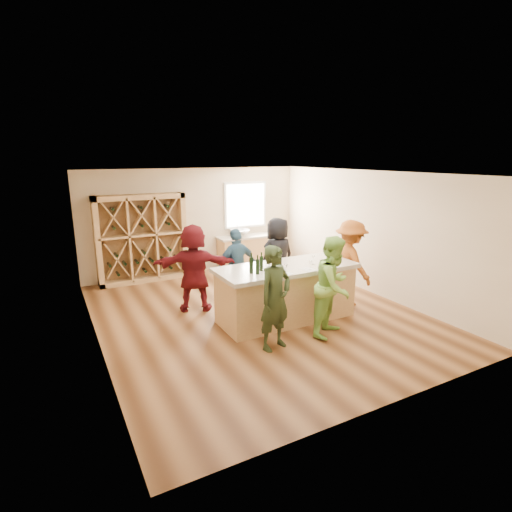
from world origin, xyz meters
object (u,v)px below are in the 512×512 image
person_near_left (275,298)px  person_far_left (194,268)px  wine_bottle_e (280,261)px  person_far_right (277,257)px  sink (240,233)px  wine_bottle_a (251,265)px  wine_bottle_d (278,264)px  person_far_mid (237,266)px  tasting_counter_base (286,295)px  wine_rack (142,239)px  wine_bottle_b (258,267)px  wine_bottle_c (261,263)px  person_server (350,263)px  person_near_right (334,286)px

person_near_left → person_far_left: 2.31m
wine_bottle_e → person_far_right: (0.81, 1.43, -0.34)m
sink → wine_bottle_a: size_ratio=1.84×
wine_bottle_d → person_near_left: (-0.47, -0.71, -0.35)m
wine_bottle_e → sink: bearing=74.7°
person_far_mid → person_far_left: bearing=-6.0°
tasting_counter_base → person_near_left: person_near_left is taller
wine_rack → wine_bottle_a: wine_rack is taller
tasting_counter_base → person_far_right: bearing=65.9°
wine_bottle_b → person_far_left: size_ratio=0.15×
wine_rack → person_near_left: (1.08, -4.71, -0.23)m
wine_bottle_e → person_far_left: size_ratio=0.17×
wine_rack → wine_bottle_a: 4.04m
wine_bottle_d → wine_bottle_e: (0.10, 0.10, 0.01)m
person_near_left → person_far_right: person_far_right is taller
tasting_counter_base → person_far_right: 1.46m
tasting_counter_base → wine_bottle_c: wine_bottle_c is taller
wine_bottle_a → person_far_mid: (0.38, 1.39, -0.41)m
wine_bottle_c → person_far_right: (1.16, 1.35, -0.32)m
person_near_left → person_far_mid: 2.24m
wine_bottle_c → wine_bottle_a: bearing=-165.7°
wine_bottle_a → wine_bottle_b: wine_bottle_a is taller
tasting_counter_base → person_far_left: bearing=137.3°
sink → wine_bottle_e: bearing=-105.3°
wine_bottle_a → person_far_mid: 1.50m
sink → tasting_counter_base: sink is taller
wine_bottle_e → person_server: person_server is taller
person_server → wine_bottle_c: bearing=97.0°
wine_bottle_b → person_near_right: (1.12, -0.74, -0.32)m
wine_bottle_a → person_far_mid: person_far_mid is taller
sink → person_far_mid: 2.74m
sink → wine_bottle_d: bearing=-106.4°
wine_rack → wine_bottle_e: bearing=-67.1°
wine_bottle_e → person_far_right: size_ratio=0.18×
person_near_right → person_far_right: person_near_right is taller
wine_bottle_c → person_near_left: size_ratio=0.16×
person_near_left → person_near_right: size_ratio=0.97×
person_near_right → wine_bottle_a: bearing=116.5°
wine_bottle_b → person_near_right: person_near_right is taller
person_far_mid → person_far_right: size_ratio=0.91×
wine_bottle_d → sink: bearing=73.6°
wine_bottle_e → wine_bottle_a: bearing=178.5°
person_far_left → wine_bottle_d: bearing=147.1°
wine_bottle_b → wine_bottle_e: (0.51, 0.08, 0.02)m
wine_bottle_c → wine_bottle_d: size_ratio=0.94×
sink → wine_bottle_b: wine_bottle_b is taller
wine_bottle_b → person_near_left: size_ratio=0.16×
sink → wine_rack: bearing=178.5°
wine_bottle_b → wine_bottle_d: bearing=-1.8°
wine_bottle_e → person_far_left: person_far_left is taller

